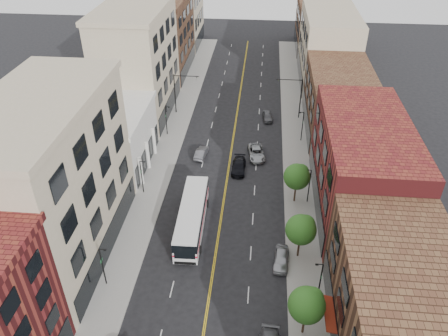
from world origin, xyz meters
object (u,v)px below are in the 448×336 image
(car_lane_behind, at_px, (201,153))
(car_parked_far, at_px, (281,259))
(car_lane_b, at_px, (256,153))
(city_bus, at_px, (192,216))
(car_lane_c, at_px, (268,116))
(car_lane_a, at_px, (239,166))

(car_lane_behind, bearing_deg, car_parked_far, 126.26)
(car_lane_b, bearing_deg, city_bus, -120.99)
(city_bus, relative_size, car_lane_c, 3.25)
(car_parked_far, relative_size, car_lane_a, 0.86)
(car_lane_behind, height_order, car_lane_a, car_lane_a)
(car_lane_a, bearing_deg, car_lane_behind, 152.28)
(city_bus, xyz_separation_m, car_lane_a, (4.81, 12.98, -1.20))
(car_lane_behind, bearing_deg, car_lane_a, 158.36)
(car_parked_far, xyz_separation_m, car_lane_behind, (-11.84, 21.13, -0.05))
(car_lane_behind, bearing_deg, city_bus, 100.98)
(city_bus, relative_size, car_parked_far, 3.08)
(car_lane_behind, xyz_separation_m, car_lane_b, (8.38, 0.71, 0.05))
(car_lane_behind, height_order, car_lane_b, car_lane_b)
(car_lane_a, relative_size, car_lane_b, 0.94)
(car_lane_b, bearing_deg, car_lane_behind, 177.01)
(city_bus, distance_m, car_lane_b, 18.46)
(city_bus, bearing_deg, car_lane_a, 68.03)
(car_parked_far, xyz_separation_m, car_lane_a, (-5.90, 17.89, -0.01))
(car_lane_b, xyz_separation_m, car_lane_c, (1.57, 12.33, -0.04))
(car_lane_a, height_order, car_lane_c, car_lane_a)
(car_lane_b, height_order, car_lane_c, car_lane_b)
(car_lane_b, distance_m, car_lane_c, 12.43)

